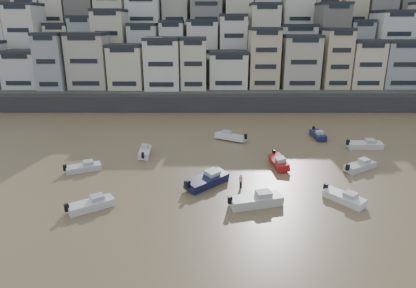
{
  "coord_description": "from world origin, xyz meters",
  "views": [
    {
      "loc": [
        6.86,
        -15.15,
        19.05
      ],
      "look_at": [
        6.78,
        30.0,
        4.0
      ],
      "focal_mm": 32.0,
      "sensor_mm": 36.0,
      "label": 1
    }
  ],
  "objects_px": {
    "boat_b": "(344,197)",
    "boat_d": "(360,165)",
    "boat_k": "(83,167)",
    "boat_c": "(207,179)",
    "boat_h": "(231,136)",
    "boat_g": "(365,144)",
    "boat_j": "(91,203)",
    "person_pink": "(241,181)",
    "boat_f": "(145,151)",
    "boat_i": "(318,134)",
    "boat_a": "(256,198)",
    "boat_e": "(279,161)"
  },
  "relations": [
    {
      "from": "boat_b",
      "to": "boat_d",
      "type": "bearing_deg",
      "value": 112.43
    },
    {
      "from": "boat_d",
      "to": "boat_k",
      "type": "distance_m",
      "value": 36.96
    },
    {
      "from": "boat_c",
      "to": "boat_h",
      "type": "relative_size",
      "value": 1.13
    },
    {
      "from": "boat_c",
      "to": "boat_d",
      "type": "xyz_separation_m",
      "value": [
        20.51,
        5.14,
        -0.15
      ]
    },
    {
      "from": "boat_d",
      "to": "boat_g",
      "type": "height_order",
      "value": "boat_g"
    },
    {
      "from": "boat_j",
      "to": "person_pink",
      "type": "distance_m",
      "value": 17.19
    },
    {
      "from": "boat_f",
      "to": "boat_i",
      "type": "xyz_separation_m",
      "value": [
        28.16,
        8.66,
        0.03
      ]
    },
    {
      "from": "boat_b",
      "to": "boat_k",
      "type": "bearing_deg",
      "value": -143.37
    },
    {
      "from": "boat_c",
      "to": "boat_f",
      "type": "bearing_deg",
      "value": 85.76
    },
    {
      "from": "boat_g",
      "to": "boat_j",
      "type": "relative_size",
      "value": 1.09
    },
    {
      "from": "boat_b",
      "to": "boat_k",
      "type": "height_order",
      "value": "boat_b"
    },
    {
      "from": "boat_j",
      "to": "boat_a",
      "type": "bearing_deg",
      "value": -31.73
    },
    {
      "from": "boat_c",
      "to": "person_pink",
      "type": "distance_m",
      "value": 4.06
    },
    {
      "from": "boat_c",
      "to": "boat_g",
      "type": "relative_size",
      "value": 1.15
    },
    {
      "from": "boat_d",
      "to": "boat_i",
      "type": "bearing_deg",
      "value": 64.99
    },
    {
      "from": "boat_c",
      "to": "boat_i",
      "type": "relative_size",
      "value": 1.22
    },
    {
      "from": "boat_a",
      "to": "boat_i",
      "type": "relative_size",
      "value": 1.18
    },
    {
      "from": "boat_a",
      "to": "boat_j",
      "type": "distance_m",
      "value": 17.62
    },
    {
      "from": "boat_c",
      "to": "boat_i",
      "type": "height_order",
      "value": "boat_c"
    },
    {
      "from": "boat_g",
      "to": "boat_i",
      "type": "relative_size",
      "value": 1.07
    },
    {
      "from": "boat_f",
      "to": "boat_i",
      "type": "height_order",
      "value": "boat_i"
    },
    {
      "from": "boat_f",
      "to": "boat_j",
      "type": "xyz_separation_m",
      "value": [
        -2.98,
        -16.63,
        0.01
      ]
    },
    {
      "from": "boat_g",
      "to": "person_pink",
      "type": "distance_m",
      "value": 25.04
    },
    {
      "from": "boat_g",
      "to": "boat_j",
      "type": "distance_m",
      "value": 41.81
    },
    {
      "from": "boat_a",
      "to": "boat_b",
      "type": "distance_m",
      "value": 9.84
    },
    {
      "from": "boat_f",
      "to": "boat_g",
      "type": "distance_m",
      "value": 34.06
    },
    {
      "from": "boat_f",
      "to": "boat_a",
      "type": "bearing_deg",
      "value": -140.27
    },
    {
      "from": "boat_g",
      "to": "boat_j",
      "type": "height_order",
      "value": "boat_g"
    },
    {
      "from": "boat_c",
      "to": "boat_e",
      "type": "bearing_deg",
      "value": -12.27
    },
    {
      "from": "boat_d",
      "to": "boat_f",
      "type": "xyz_separation_m",
      "value": [
        -29.82,
        5.61,
        -0.03
      ]
    },
    {
      "from": "boat_d",
      "to": "boat_e",
      "type": "height_order",
      "value": "boat_e"
    },
    {
      "from": "boat_i",
      "to": "boat_k",
      "type": "distance_m",
      "value": 38.28
    },
    {
      "from": "boat_a",
      "to": "boat_i",
      "type": "bearing_deg",
      "value": 45.57
    },
    {
      "from": "boat_b",
      "to": "boat_i",
      "type": "distance_m",
      "value": 23.96
    },
    {
      "from": "boat_a",
      "to": "boat_j",
      "type": "height_order",
      "value": "boat_a"
    },
    {
      "from": "boat_f",
      "to": "person_pink",
      "type": "height_order",
      "value": "person_pink"
    },
    {
      "from": "boat_c",
      "to": "boat_f",
      "type": "distance_m",
      "value": 14.23
    },
    {
      "from": "boat_j",
      "to": "boat_k",
      "type": "distance_m",
      "value": 11.26
    },
    {
      "from": "boat_b",
      "to": "boat_e",
      "type": "bearing_deg",
      "value": 168.93
    },
    {
      "from": "boat_i",
      "to": "boat_j",
      "type": "xyz_separation_m",
      "value": [
        -31.14,
        -25.29,
        -0.01
      ]
    },
    {
      "from": "boat_e",
      "to": "person_pink",
      "type": "distance_m",
      "value": 8.95
    },
    {
      "from": "boat_a",
      "to": "boat_i",
      "type": "xyz_separation_m",
      "value": [
        13.54,
        24.46,
        -0.13
      ]
    },
    {
      "from": "boat_c",
      "to": "boat_d",
      "type": "distance_m",
      "value": 21.14
    },
    {
      "from": "boat_b",
      "to": "boat_d",
      "type": "distance_m",
      "value": 10.84
    },
    {
      "from": "boat_d",
      "to": "boat_f",
      "type": "relative_size",
      "value": 1.05
    },
    {
      "from": "boat_d",
      "to": "boat_e",
      "type": "xyz_separation_m",
      "value": [
        -10.71,
        1.19,
        0.03
      ]
    },
    {
      "from": "boat_a",
      "to": "boat_g",
      "type": "xyz_separation_m",
      "value": [
        19.31,
        18.81,
        -0.08
      ]
    },
    {
      "from": "boat_e",
      "to": "boat_f",
      "type": "relative_size",
      "value": 1.09
    },
    {
      "from": "boat_e",
      "to": "boat_h",
      "type": "height_order",
      "value": "boat_h"
    },
    {
      "from": "boat_f",
      "to": "boat_j",
      "type": "height_order",
      "value": "boat_j"
    }
  ]
}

